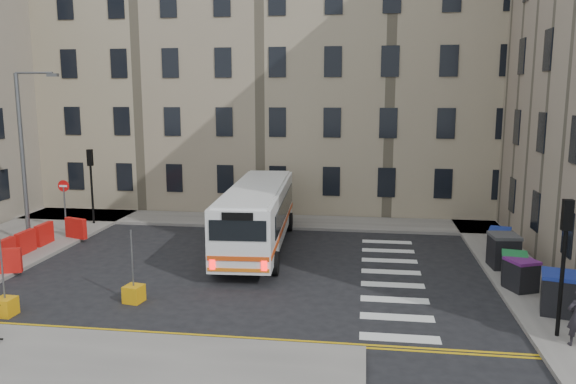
% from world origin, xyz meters
% --- Properties ---
extents(ground, '(120.00, 120.00, 0.00)m').
position_xyz_m(ground, '(0.00, 0.00, 0.00)').
color(ground, black).
rests_on(ground, ground).
extents(pavement_north, '(36.00, 3.20, 0.15)m').
position_xyz_m(pavement_north, '(-6.00, 8.60, 0.07)').
color(pavement_north, slate).
rests_on(pavement_north, ground).
extents(pavement_east, '(2.40, 26.00, 0.15)m').
position_xyz_m(pavement_east, '(9.00, 4.00, 0.07)').
color(pavement_east, slate).
rests_on(pavement_east, ground).
extents(terrace_north, '(38.30, 10.80, 17.20)m').
position_xyz_m(terrace_north, '(-7.00, 15.50, 8.62)').
color(terrace_north, gray).
rests_on(terrace_north, ground).
extents(traffic_light_east, '(0.28, 0.22, 4.10)m').
position_xyz_m(traffic_light_east, '(8.60, -5.50, 2.87)').
color(traffic_light_east, black).
rests_on(traffic_light_east, pavement_east).
extents(traffic_light_nw, '(0.28, 0.22, 4.10)m').
position_xyz_m(traffic_light_nw, '(-12.00, 6.50, 2.87)').
color(traffic_light_nw, black).
rests_on(traffic_light_nw, pavement_west).
extents(streetlamp, '(0.50, 0.22, 8.14)m').
position_xyz_m(streetlamp, '(-13.00, 2.00, 4.34)').
color(streetlamp, '#595B5E').
rests_on(streetlamp, pavement_west).
extents(no_entry_north, '(0.60, 0.08, 3.00)m').
position_xyz_m(no_entry_north, '(-12.50, 4.50, 2.08)').
color(no_entry_north, '#595B5E').
rests_on(no_entry_north, pavement_west).
extents(roadworks_barriers, '(1.66, 6.26, 1.00)m').
position_xyz_m(roadworks_barriers, '(-11.84, 0.50, 0.65)').
color(roadworks_barriers, red).
rests_on(roadworks_barriers, pavement_west).
extents(bus, '(3.21, 10.99, 2.95)m').
position_xyz_m(bus, '(-2.09, 3.11, 1.70)').
color(bus, silver).
rests_on(bus, ground).
extents(wheelie_bin_a, '(1.35, 1.46, 1.35)m').
position_xyz_m(wheelie_bin_a, '(9.17, -3.63, 0.83)').
color(wheelie_bin_a, black).
rests_on(wheelie_bin_a, pavement_east).
extents(wheelie_bin_b, '(1.25, 1.32, 1.15)m').
position_xyz_m(wheelie_bin_b, '(8.57, -1.51, 0.73)').
color(wheelie_bin_b, black).
rests_on(wheelie_bin_b, pavement_east).
extents(wheelie_bin_c, '(1.11, 1.21, 1.16)m').
position_xyz_m(wheelie_bin_c, '(8.51, -0.72, 0.73)').
color(wheelie_bin_c, black).
rests_on(wheelie_bin_c, pavement_east).
extents(wheelie_bin_d, '(1.20, 1.35, 1.39)m').
position_xyz_m(wheelie_bin_d, '(8.58, 1.25, 0.85)').
color(wheelie_bin_d, black).
rests_on(wheelie_bin_d, pavement_east).
extents(wheelie_bin_e, '(1.17, 1.26, 1.15)m').
position_xyz_m(wheelie_bin_e, '(8.89, 3.34, 0.73)').
color(wheelie_bin_e, black).
rests_on(wheelie_bin_e, pavement_east).
extents(bollard_yellow, '(0.70, 0.70, 0.60)m').
position_xyz_m(bollard_yellow, '(-5.08, -4.26, 0.30)').
color(bollard_yellow, orange).
rests_on(bollard_yellow, ground).
extents(bollard_chevron, '(0.62, 0.62, 0.60)m').
position_xyz_m(bollard_chevron, '(-8.77, -6.00, 0.30)').
color(bollard_chevron, orange).
rests_on(bollard_chevron, ground).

